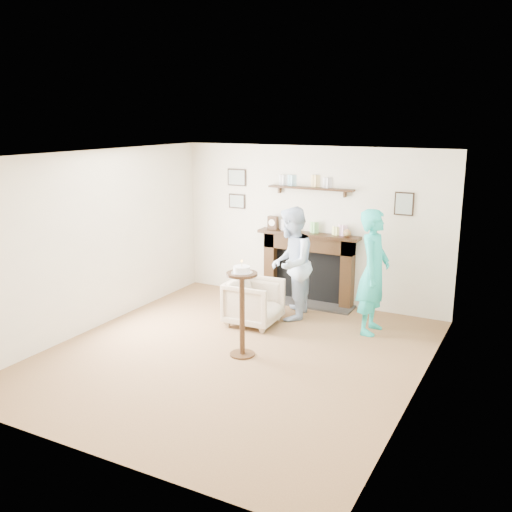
{
  "coord_description": "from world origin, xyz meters",
  "views": [
    {
      "loc": [
        3.35,
        -5.83,
        2.94
      ],
      "look_at": [
        -0.16,
        0.9,
        1.08
      ],
      "focal_mm": 40.0,
      "sensor_mm": 36.0,
      "label": 1
    }
  ],
  "objects_px": {
    "woman": "(370,331)",
    "pedestal_table": "(242,298)",
    "armchair": "(254,324)",
    "man": "(290,317)"
  },
  "relations": [
    {
      "from": "pedestal_table",
      "to": "woman",
      "type": "bearing_deg",
      "value": 52.11
    },
    {
      "from": "pedestal_table",
      "to": "man",
      "type": "bearing_deg",
      "value": 91.25
    },
    {
      "from": "armchair",
      "to": "pedestal_table",
      "type": "bearing_deg",
      "value": -162.02
    },
    {
      "from": "woman",
      "to": "pedestal_table",
      "type": "distance_m",
      "value": 2.1
    },
    {
      "from": "man",
      "to": "pedestal_table",
      "type": "relative_size",
      "value": 1.35
    },
    {
      "from": "armchair",
      "to": "pedestal_table",
      "type": "distance_m",
      "value": 1.36
    },
    {
      "from": "armchair",
      "to": "woman",
      "type": "xyz_separation_m",
      "value": [
        1.59,
        0.49,
        0.0
      ]
    },
    {
      "from": "man",
      "to": "woman",
      "type": "xyz_separation_m",
      "value": [
        1.24,
        -0.0,
        0.0
      ]
    },
    {
      "from": "armchair",
      "to": "pedestal_table",
      "type": "xyz_separation_m",
      "value": [
        0.39,
        -1.06,
        0.76
      ]
    },
    {
      "from": "pedestal_table",
      "to": "armchair",
      "type": "bearing_deg",
      "value": 110.25
    }
  ]
}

